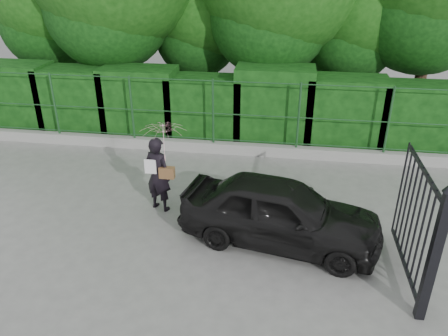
# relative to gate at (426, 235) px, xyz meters

# --- Properties ---
(ground) EXTENTS (80.00, 80.00, 0.00)m
(ground) POSITION_rel_gate_xyz_m (-4.60, 0.72, -1.19)
(ground) COLOR gray
(kerb) EXTENTS (14.00, 0.25, 0.30)m
(kerb) POSITION_rel_gate_xyz_m (-4.60, 5.22, -1.04)
(kerb) COLOR #9E9E99
(kerb) RESTS_ON ground
(fence) EXTENTS (14.13, 0.06, 1.80)m
(fence) POSITION_rel_gate_xyz_m (-4.38, 5.22, 0.01)
(fence) COLOR #1D4923
(fence) RESTS_ON kerb
(hedge) EXTENTS (14.20, 1.20, 2.25)m
(hedge) POSITION_rel_gate_xyz_m (-4.64, 6.22, -0.16)
(hedge) COLOR black
(hedge) RESTS_ON ground
(gate) EXTENTS (0.22, 2.33, 2.36)m
(gate) POSITION_rel_gate_xyz_m (0.00, 0.00, 0.00)
(gate) COLOR black
(gate) RESTS_ON ground
(woman) EXTENTS (0.98, 0.97, 1.98)m
(woman) POSITION_rel_gate_xyz_m (-4.74, 2.08, 0.11)
(woman) COLOR black
(woman) RESTS_ON ground
(car) EXTENTS (4.03, 2.24, 1.30)m
(car) POSITION_rel_gate_xyz_m (-2.22, 1.23, -0.54)
(car) COLOR black
(car) RESTS_ON ground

